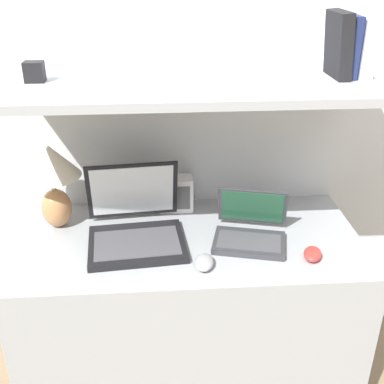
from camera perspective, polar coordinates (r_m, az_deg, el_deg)
The scene contains 14 objects.
wall_back at distance 1.89m, azimuth -1.10°, elevation 12.98°, with size 6.00×0.05×2.40m.
desk at distance 1.96m, azimuth -0.27°, elevation -14.44°, with size 1.23×0.60×0.72m.
back_riser at distance 2.06m, azimuth -0.89°, elevation -3.05°, with size 1.23×0.04×1.25m.
shelf at distance 1.59m, azimuth -0.52°, elevation 12.72°, with size 1.23×0.54×0.03m.
table_lamp at distance 1.79m, azimuth -16.27°, elevation 2.10°, with size 0.21×0.21×0.32m.
laptop_large at distance 1.72m, azimuth -6.72°, elevation -4.07°, with size 0.36×0.36×0.26m.
laptop_small at distance 1.72m, azimuth 6.91°, elevation -4.57°, with size 0.29×0.28×0.17m.
computer_mouse at distance 1.59m, azimuth 1.46°, elevation -8.34°, with size 0.08×0.11×0.03m.
second_mouse at distance 1.68m, azimuth 14.10°, elevation -7.14°, with size 0.09×0.11×0.03m.
router_box at distance 1.90m, azimuth -1.89°, elevation -0.22°, with size 0.13×0.08×0.14m.
book_white at distance 1.70m, azimuth 19.56°, elevation 15.84°, with size 0.04×0.13×0.19m.
book_navy at distance 1.69m, azimuth 18.20°, elevation 16.07°, with size 0.03×0.12×0.19m.
book_black at distance 1.67m, azimuth 16.97°, elevation 16.36°, with size 0.06×0.16×0.21m.
shelf_gadget at distance 1.63m, azimuth -18.18°, elevation 13.38°, with size 0.06×0.05×0.06m.
Camera 1 is at (-0.10, -1.18, 1.64)m, focal length 45.00 mm.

